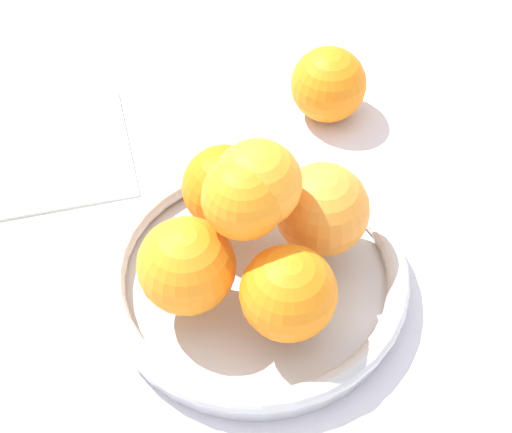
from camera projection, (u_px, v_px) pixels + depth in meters
The scene contains 5 objects.
ground_plane at pixel (256, 290), 0.78m from camera, with size 4.00×4.00×0.00m, color silver.
fruit_bowl at pixel (256, 278), 0.76m from camera, with size 0.27×0.27×0.03m.
orange_pile at pixel (256, 227), 0.71m from camera, with size 0.19×0.18×0.14m.
stray_orange at pixel (329, 84), 0.90m from camera, with size 0.08×0.08×0.08m, color orange.
napkin_folded at pixel (53, 152), 0.88m from camera, with size 0.16×0.16×0.01m, color silver.
Camera 1 is at (-0.07, 0.44, 0.64)m, focal length 60.00 mm.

